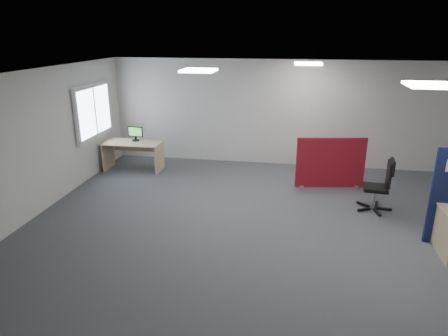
# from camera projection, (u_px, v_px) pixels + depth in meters

# --- Properties ---
(floor) EXTENTS (9.00, 9.00, 0.00)m
(floor) POSITION_uv_depth(u_px,v_px,m) (274.00, 222.00, 7.38)
(floor) COLOR #505257
(floor) RESTS_ON ground
(ceiling) EXTENTS (9.00, 7.00, 0.02)m
(ceiling) POSITION_uv_depth(u_px,v_px,m) (281.00, 73.00, 6.51)
(ceiling) COLOR white
(ceiling) RESTS_ON wall_back
(wall_back) EXTENTS (9.00, 0.02, 2.70)m
(wall_back) POSITION_uv_depth(u_px,v_px,m) (284.00, 114.00, 10.21)
(wall_back) COLOR silver
(wall_back) RESTS_ON floor
(wall_front) EXTENTS (9.00, 0.02, 2.70)m
(wall_front) POSITION_uv_depth(u_px,v_px,m) (260.00, 259.00, 3.68)
(wall_front) COLOR silver
(wall_front) RESTS_ON floor
(wall_left) EXTENTS (0.02, 7.00, 2.70)m
(wall_left) POSITION_uv_depth(u_px,v_px,m) (42.00, 141.00, 7.68)
(wall_left) COLOR silver
(wall_left) RESTS_ON floor
(window) EXTENTS (0.06, 1.70, 1.30)m
(window) POSITION_uv_depth(u_px,v_px,m) (94.00, 111.00, 9.47)
(window) COLOR white
(window) RESTS_ON wall_left
(ceiling_lights) EXTENTS (4.10, 4.10, 0.04)m
(ceiling_lights) POSITION_uv_depth(u_px,v_px,m) (301.00, 71.00, 7.08)
(ceiling_lights) COLOR white
(ceiling_lights) RESTS_ON ceiling
(red_divider) EXTENTS (1.52, 0.30, 1.15)m
(red_divider) POSITION_uv_depth(u_px,v_px,m) (330.00, 163.00, 8.88)
(red_divider) COLOR maroon
(red_divider) RESTS_ON floor
(second_desk) EXTENTS (1.42, 0.71, 0.73)m
(second_desk) POSITION_uv_depth(u_px,v_px,m) (134.00, 149.00, 10.04)
(second_desk) COLOR tan
(second_desk) RESTS_ON floor
(monitor_second) EXTENTS (0.40, 0.18, 0.36)m
(monitor_second) POSITION_uv_depth(u_px,v_px,m) (135.00, 133.00, 10.00)
(monitor_second) COLOR black
(monitor_second) RESTS_ON second_desk
(office_chair) EXTENTS (0.67, 0.69, 1.04)m
(office_chair) POSITION_uv_depth(u_px,v_px,m) (382.00, 182.00, 7.68)
(office_chair) COLOR black
(office_chair) RESTS_ON floor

